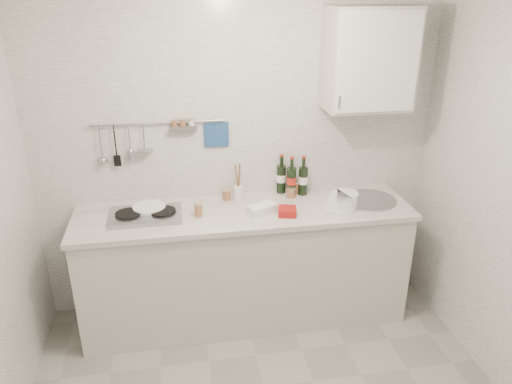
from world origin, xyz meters
The scene contains 14 objects.
back_wall centered at (0.00, 1.40, 1.25)m, with size 3.00×0.02×2.50m, color silver.
counter centered at (0.01, 1.10, 0.43)m, with size 2.44×0.64×0.96m.
wall_rail centered at (-0.60, 1.37, 1.43)m, with size 0.98×0.09×0.34m.
wall_cabinet centered at (0.90, 1.22, 1.95)m, with size 0.60×0.38×0.70m.
plate_stack_hob centered at (-0.69, 1.17, 0.94)m, with size 0.26×0.25×0.05m.
plate_stack_sink centered at (0.71, 1.02, 0.97)m, with size 0.26×0.25×0.11m.
wine_bottles centered at (0.40, 1.33, 1.07)m, with size 0.23×0.14×0.31m.
butter_dish centered at (0.12, 1.03, 0.95)m, with size 0.21×0.10×0.06m, color white.
strawberry_punnet centered at (0.29, 0.97, 0.95)m, with size 0.13×0.13×0.05m, color #B51B14.
utensil_crock centered at (-0.02, 1.29, 0.99)m, with size 0.07×0.07×0.30m.
jar_a centered at (-0.10, 1.31, 0.96)m, with size 0.07×0.07×0.09m.
jar_b centered at (0.44, 1.35, 0.97)m, with size 0.07×0.07×0.10m.
jar_c centered at (0.38, 1.27, 0.96)m, with size 0.07×0.07×0.08m.
jar_d centered at (-0.33, 1.06, 0.97)m, with size 0.06×0.06×0.10m.
Camera 1 is at (-0.48, -2.13, 2.47)m, focal length 35.00 mm.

